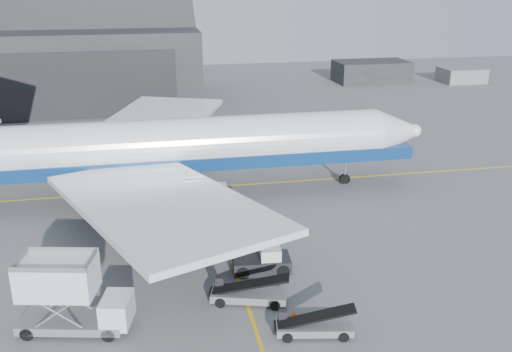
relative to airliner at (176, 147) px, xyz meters
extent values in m
plane|color=#565659|center=(3.12, -18.44, -4.85)|extent=(200.00, 200.00, 0.00)
cube|color=gold|center=(3.12, 1.56, -4.84)|extent=(80.00, 0.25, 0.02)
cube|color=gold|center=(3.12, -20.44, -4.84)|extent=(0.25, 40.00, 0.02)
cube|color=black|center=(-18.88, 46.56, 1.15)|extent=(50.00, 28.00, 12.00)
cube|color=black|center=(-18.88, 32.46, 0.15)|extent=(42.00, 0.40, 9.50)
cube|color=black|center=(41.12, 53.56, -4.85)|extent=(14.00, 8.00, 4.00)
cube|color=slate|center=(58.12, 49.56, -4.85)|extent=(8.00, 6.00, 2.80)
cylinder|color=white|center=(2.02, 0.00, 0.28)|extent=(35.55, 4.74, 4.74)
cone|color=white|center=(21.97, 0.00, 0.28)|extent=(4.34, 4.74, 4.74)
sphere|color=white|center=(23.94, 0.00, 0.28)|extent=(1.38, 1.38, 1.38)
cube|color=black|center=(20.78, 0.00, 0.88)|extent=(2.57, 2.17, 0.69)
cube|color=navy|center=(2.02, 0.00, -1.25)|extent=(41.47, 4.79, 1.18)
cube|color=white|center=(-1.93, -11.85, -0.70)|extent=(18.21, 24.21, 1.44)
cube|color=white|center=(-1.93, 11.85, -0.70)|extent=(18.21, 24.21, 1.44)
cylinder|color=gray|center=(1.03, -7.90, -2.28)|extent=(5.13, 2.67, 2.67)
cylinder|color=gray|center=(1.03, 7.90, -2.28)|extent=(5.13, 2.67, 2.67)
cylinder|color=#A5A5AA|center=(16.83, 0.00, -3.47)|extent=(0.28, 0.28, 2.76)
cylinder|color=black|center=(16.83, 0.00, -4.41)|extent=(1.09, 0.35, 1.09)
cylinder|color=black|center=(0.05, -3.16, -4.31)|extent=(1.28, 0.44, 1.28)
cylinder|color=black|center=(0.05, 3.16, -4.31)|extent=(1.28, 0.44, 1.28)
cube|color=slate|center=(-7.54, -20.86, -4.28)|extent=(6.58, 3.74, 0.52)
cube|color=silver|center=(-4.92, -21.43, -3.46)|extent=(2.12, 2.67, 1.65)
cube|color=black|center=(-4.17, -21.60, -3.20)|extent=(0.50, 1.93, 0.93)
cube|color=silver|center=(-8.15, -20.73, -1.34)|extent=(4.78, 3.45, 2.06)
cylinder|color=black|center=(-5.46, -22.42, -4.44)|extent=(0.87, 0.48, 0.83)
cylinder|color=black|center=(-4.99, -20.31, -4.44)|extent=(0.87, 0.48, 0.83)
cylinder|color=black|center=(-10.09, -21.41, -4.44)|extent=(0.87, 0.48, 0.83)
cylinder|color=black|center=(-9.63, -19.29, -4.44)|extent=(0.87, 0.48, 0.83)
cube|color=black|center=(4.94, -15.91, -4.29)|extent=(4.27, 2.61, 0.92)
cube|color=silver|center=(5.55, -15.97, -3.48)|extent=(1.59, 1.96, 0.92)
cylinder|color=black|center=(6.26, -17.06, -4.44)|extent=(0.95, 0.44, 0.92)
cylinder|color=black|center=(6.45, -15.03, -4.44)|extent=(0.95, 0.44, 0.92)
cylinder|color=black|center=(3.42, -16.80, -4.44)|extent=(0.95, 0.44, 0.92)
cylinder|color=black|center=(3.61, -14.77, -4.44)|extent=(0.95, 0.44, 0.92)
cube|color=slate|center=(3.30, -19.91, -4.36)|extent=(5.13, 2.95, 0.50)
cube|color=black|center=(3.30, -19.91, -3.58)|extent=(5.27, 2.51, 1.41)
cube|color=black|center=(1.56, -18.77, -3.80)|extent=(0.65, 0.58, 0.66)
cylinder|color=black|center=(4.77, -21.14, -4.52)|extent=(0.71, 0.45, 0.66)
cylinder|color=black|center=(5.21, -19.66, -4.52)|extent=(0.71, 0.45, 0.66)
cylinder|color=black|center=(1.38, -20.15, -4.52)|extent=(0.71, 0.45, 0.66)
cylinder|color=black|center=(1.82, -18.67, -4.52)|extent=(0.71, 0.45, 0.66)
cube|color=slate|center=(6.44, -24.11, -4.39)|extent=(4.69, 2.29, 0.46)
cube|color=black|center=(6.44, -24.11, -3.68)|extent=(4.89, 1.84, 1.30)
cube|color=black|center=(4.73, -23.23, -3.88)|extent=(0.57, 0.49, 0.61)
cylinder|color=black|center=(7.93, -25.09, -4.55)|extent=(0.65, 0.36, 0.61)
cylinder|color=black|center=(8.18, -23.69, -4.55)|extent=(0.65, 0.36, 0.61)
cylinder|color=black|center=(4.71, -24.52, -4.55)|extent=(0.65, 0.36, 0.61)
cylinder|color=black|center=(4.96, -23.12, -4.55)|extent=(0.65, 0.36, 0.61)
cube|color=#F36207|center=(5.72, -22.12, -4.84)|extent=(0.36, 0.36, 0.03)
cone|color=#F36207|center=(5.72, -22.12, -4.59)|extent=(0.36, 0.36, 0.52)
camera|label=1|loc=(-2.44, -51.51, 15.33)|focal=40.00mm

